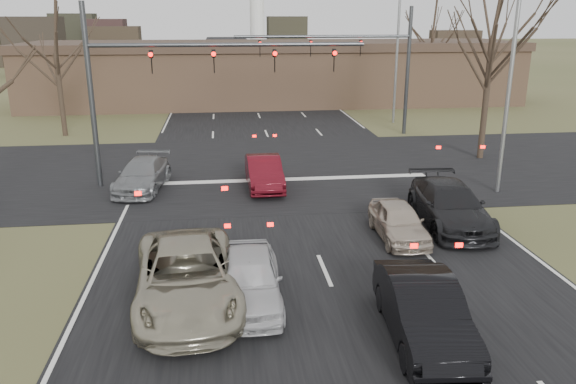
# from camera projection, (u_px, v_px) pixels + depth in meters

# --- Properties ---
(ground) EXTENTS (360.00, 360.00, 0.00)m
(ground) POSITION_uv_depth(u_px,v_px,m) (346.00, 322.00, 14.16)
(ground) COLOR #464B28
(ground) RESTS_ON ground
(road_main) EXTENTS (14.00, 300.00, 0.02)m
(road_main) POSITION_uv_depth(u_px,v_px,m) (243.00, 77.00, 71.00)
(road_main) COLOR black
(road_main) RESTS_ON ground
(road_cross) EXTENTS (200.00, 14.00, 0.02)m
(road_cross) POSITION_uv_depth(u_px,v_px,m) (281.00, 169.00, 28.37)
(road_cross) COLOR black
(road_cross) RESTS_ON ground
(building) EXTENTS (42.40, 10.40, 5.30)m
(building) POSITION_uv_depth(u_px,v_px,m) (275.00, 72.00, 49.59)
(building) COLOR #8A664A
(building) RESTS_ON ground
(mast_arm_near) EXTENTS (12.12, 0.24, 8.00)m
(mast_arm_near) POSITION_uv_depth(u_px,v_px,m) (166.00, 72.00, 24.36)
(mast_arm_near) COLOR #383A3D
(mast_arm_near) RESTS_ON ground
(mast_arm_far) EXTENTS (11.12, 0.24, 8.00)m
(mast_arm_far) POSITION_uv_depth(u_px,v_px,m) (365.00, 56.00, 35.16)
(mast_arm_far) COLOR #383A3D
(mast_arm_far) RESTS_ON ground
(streetlight_right_near) EXTENTS (2.34, 0.25, 10.00)m
(streetlight_right_near) POSITION_uv_depth(u_px,v_px,m) (508.00, 62.00, 22.98)
(streetlight_right_near) COLOR gray
(streetlight_right_near) RESTS_ON ground
(streetlight_right_far) EXTENTS (2.34, 0.25, 10.00)m
(streetlight_right_far) POSITION_uv_depth(u_px,v_px,m) (395.00, 43.00, 39.14)
(streetlight_right_far) COLOR gray
(streetlight_right_far) RESTS_ON ground
(tree_left_far) EXTENTS (5.70, 5.70, 9.50)m
(tree_left_far) POSITION_uv_depth(u_px,v_px,m) (51.00, 17.00, 34.16)
(tree_left_far) COLOR black
(tree_left_far) RESTS_ON ground
(tree_right_far) EXTENTS (5.40, 5.40, 9.00)m
(tree_right_far) POSITION_uv_depth(u_px,v_px,m) (433.00, 22.00, 46.96)
(tree_right_far) COLOR black
(tree_right_far) RESTS_ON ground
(car_silver_suv) EXTENTS (3.11, 5.96, 1.60)m
(car_silver_suv) POSITION_uv_depth(u_px,v_px,m) (187.00, 276.00, 14.83)
(car_silver_suv) COLOR #9C957E
(car_silver_suv) RESTS_ON ground
(car_white_sedan) EXTENTS (1.79, 4.19, 1.41)m
(car_white_sedan) POSITION_uv_depth(u_px,v_px,m) (250.00, 278.00, 14.93)
(car_white_sedan) COLOR #B9B9BB
(car_white_sedan) RESTS_ON ground
(car_black_hatch) EXTENTS (1.94, 4.66, 1.50)m
(car_black_hatch) POSITION_uv_depth(u_px,v_px,m) (424.00, 311.00, 13.19)
(car_black_hatch) COLOR black
(car_black_hatch) RESTS_ON ground
(car_charcoal_sedan) EXTENTS (2.54, 5.44, 1.54)m
(car_charcoal_sedan) POSITION_uv_depth(u_px,v_px,m) (450.00, 205.00, 20.52)
(car_charcoal_sedan) COLOR black
(car_charcoal_sedan) RESTS_ON ground
(car_grey_ahead) EXTENTS (2.46, 4.77, 1.32)m
(car_grey_ahead) POSITION_uv_depth(u_px,v_px,m) (142.00, 175.00, 24.87)
(car_grey_ahead) COLOR slate
(car_grey_ahead) RESTS_ON ground
(car_red_ahead) EXTENTS (1.55, 4.28, 1.40)m
(car_red_ahead) POSITION_uv_depth(u_px,v_px,m) (264.00, 173.00, 25.08)
(car_red_ahead) COLOR #4C0A13
(car_red_ahead) RESTS_ON ground
(car_silver_ahead) EXTENTS (1.55, 3.72, 1.26)m
(car_silver_ahead) POSITION_uv_depth(u_px,v_px,m) (398.00, 221.00, 19.32)
(car_silver_ahead) COLOR #B8A895
(car_silver_ahead) RESTS_ON ground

